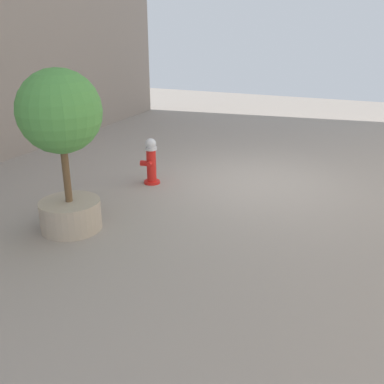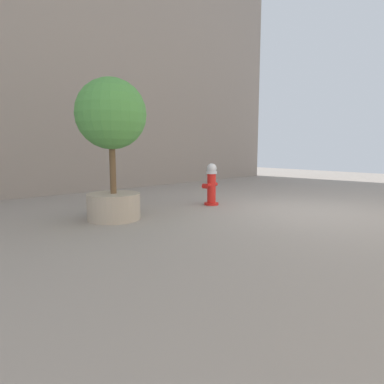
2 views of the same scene
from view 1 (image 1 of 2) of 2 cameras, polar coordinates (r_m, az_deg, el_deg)
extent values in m
plane|color=gray|center=(9.16, 8.17, 1.30)|extent=(23.40, 23.40, 0.00)
cylinder|color=red|center=(9.03, -5.22, 1.32)|extent=(0.33, 0.33, 0.05)
cylinder|color=red|center=(8.92, -5.30, 3.46)|extent=(0.19, 0.19, 0.66)
cylinder|color=silver|center=(8.82, -5.37, 5.67)|extent=(0.24, 0.24, 0.06)
sphere|color=silver|center=(8.80, -5.39, 6.25)|extent=(0.22, 0.22, 0.22)
cylinder|color=red|center=(8.77, -5.57, 3.67)|extent=(0.11, 0.15, 0.09)
cylinder|color=red|center=(9.03, -5.07, 4.20)|extent=(0.11, 0.15, 0.09)
cylinder|color=red|center=(8.95, -6.27, 3.74)|extent=(0.16, 0.14, 0.11)
cylinder|color=tan|center=(7.19, -15.48, -2.89)|extent=(0.95, 0.95, 0.48)
cylinder|color=brown|center=(6.93, -16.07, 2.82)|extent=(0.11, 0.11, 1.03)
sphere|color=#4C9342|center=(6.71, -16.84, 10.01)|extent=(1.23, 1.23, 1.23)
camera|label=2|loc=(2.85, 41.21, -23.17)|focal=31.19mm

